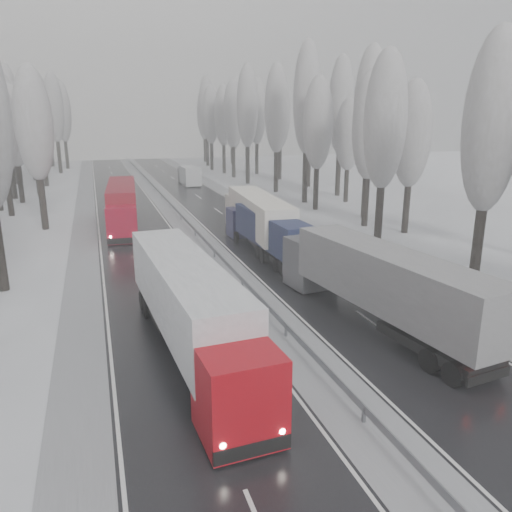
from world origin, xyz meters
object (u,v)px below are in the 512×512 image
truck_grey_tarp (375,280)px  box_truck_distant (189,175)px  truck_cream_box (256,214)px  truck_red_red (122,203)px  truck_red_white (190,306)px  truck_blue_box (266,230)px

truck_grey_tarp → box_truck_distant: bearing=81.5°
truck_cream_box → truck_red_red: 15.09m
truck_cream_box → box_truck_distant: truck_cream_box is taller
truck_grey_tarp → box_truck_distant: (1.27, 61.35, -0.98)m
box_truck_distant → truck_red_white: 63.31m
truck_grey_tarp → truck_cream_box: size_ratio=1.01×
box_truck_distant → truck_grey_tarp: bearing=-91.4°
truck_grey_tarp → truck_cream_box: bearing=83.7°
truck_cream_box → box_truck_distant: 41.53m
truck_grey_tarp → box_truck_distant: size_ratio=2.07×
truck_cream_box → truck_red_white: 23.01m
truck_cream_box → truck_red_red: size_ratio=0.99×
truck_grey_tarp → truck_red_white: truck_red_white is taller
truck_grey_tarp → truck_red_red: size_ratio=1.00×
truck_grey_tarp → truck_red_red: (-11.49, 30.03, 0.00)m
truck_grey_tarp → truck_red_white: size_ratio=0.98×
truck_red_white → truck_grey_tarp: bearing=1.5°
truck_cream_box → truck_red_white: (-9.96, -20.74, 0.07)m
truck_blue_box → truck_cream_box: bearing=80.5°
truck_grey_tarp → box_truck_distant: 61.37m
truck_blue_box → box_truck_distant: truck_blue_box is taller
truck_blue_box → box_truck_distant: size_ratio=1.71×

